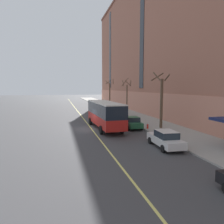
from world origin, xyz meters
name	(u,v)px	position (x,y,z in m)	size (l,w,h in m)	color
ground_plane	(92,129)	(0.00, 0.00, 0.00)	(260.00, 260.00, 0.00)	#424244
sidewalk	(148,122)	(9.24, 3.00, 0.07)	(5.86, 160.00, 0.15)	#9E9B93
apartment_facade	(217,17)	(18.15, 0.00, 15.32)	(15.20, 110.00, 30.68)	#A36651
city_bus	(105,113)	(1.67, -0.53, 2.03)	(3.12, 10.71, 3.48)	red
parked_car_darkgray_0	(115,114)	(5.25, 8.27, 0.78)	(1.97, 4.69, 1.56)	#4C4C51
parked_car_white_2	(165,139)	(5.12, -10.47, 0.78)	(2.04, 4.72, 1.56)	silver
parked_car_darkgray_3	(103,109)	(5.03, 17.51, 0.78)	(1.98, 4.56, 1.56)	#4C4C51
parked_car_green_4	(132,123)	(5.20, -1.10, 0.78)	(2.02, 4.32, 1.56)	#23603D
street_tree_mid_block	(161,100)	(8.71, -2.19, 3.80)	(1.96, 2.14, 7.17)	brown
street_tree_far_uptown	(127,96)	(8.72, 12.47, 3.64)	(1.86, 1.85, 7.05)	brown
street_tree_far_downtown	(110,93)	(8.74, 27.16, 3.83)	(2.21, 2.18, 7.39)	brown
fire_hydrant	(148,126)	(6.81, -2.40, 0.49)	(0.42, 0.24, 0.72)	red
lane_centerline	(88,125)	(-0.03, 3.00, 0.00)	(0.16, 140.00, 0.01)	#E0D66B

